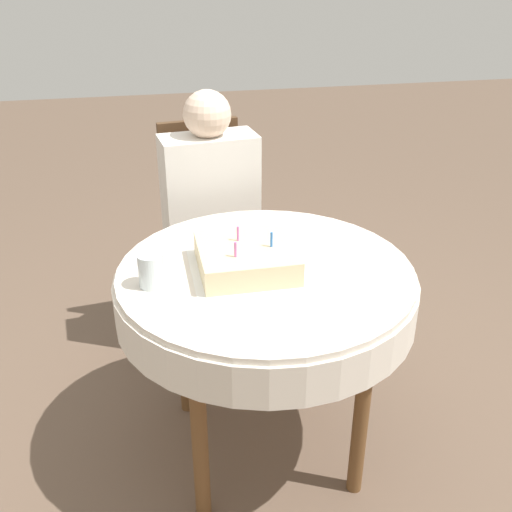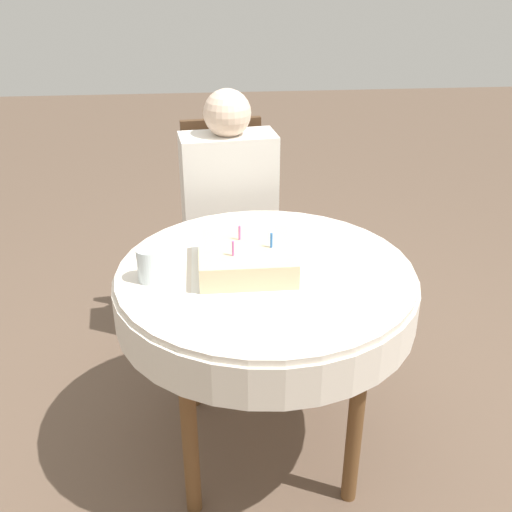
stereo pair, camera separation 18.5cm
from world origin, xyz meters
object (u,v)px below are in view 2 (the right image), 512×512
object	(u,v)px
person	(230,202)
chair	(227,229)
birthday_cake	(246,257)
drinking_glass	(150,265)

from	to	relation	value
person	chair	bearing A→B (deg)	90.00
birthday_cake	drinking_glass	size ratio (longest dim) A/B	2.81
chair	birthday_cake	xyz separation A→B (m)	(0.03, -0.77, 0.26)
birthday_cake	drinking_glass	distance (m)	0.30
chair	drinking_glass	distance (m)	0.90
drinking_glass	person	bearing A→B (deg)	69.02
chair	birthday_cake	distance (m)	0.82
chair	person	xyz separation A→B (m)	(0.01, -0.10, 0.17)
person	drinking_glass	distance (m)	0.78
drinking_glass	birthday_cake	bearing A→B (deg)	8.07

